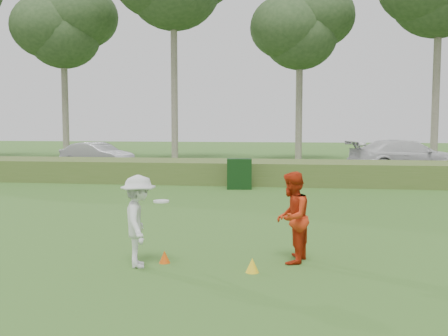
% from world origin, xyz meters
% --- Properties ---
extents(ground, '(120.00, 120.00, 0.00)m').
position_xyz_m(ground, '(0.00, 0.00, 0.00)').
color(ground, '#2F5E1F').
rests_on(ground, ground).
extents(reed_strip, '(80.00, 3.00, 0.90)m').
position_xyz_m(reed_strip, '(0.00, 12.00, 0.45)').
color(reed_strip, '#455E25').
rests_on(reed_strip, ground).
extents(park_road, '(80.00, 6.00, 0.06)m').
position_xyz_m(park_road, '(0.00, 17.00, 0.03)').
color(park_road, '#2D2D2D').
rests_on(park_road, ground).
extents(tree_2, '(6.50, 6.50, 12.00)m').
position_xyz_m(tree_2, '(-14.00, 24.00, 8.97)').
color(tree_2, gray).
rests_on(tree_2, ground).
extents(tree_4, '(6.24, 6.24, 11.50)m').
position_xyz_m(tree_4, '(2.00, 24.50, 8.59)').
color(tree_4, gray).
rests_on(tree_4, ground).
extents(player_white, '(0.97, 1.15, 1.57)m').
position_xyz_m(player_white, '(-0.79, -0.68, 0.79)').
color(player_white, silver).
rests_on(player_white, ground).
extents(player_red, '(0.77, 0.90, 1.61)m').
position_xyz_m(player_red, '(1.79, -0.05, 0.80)').
color(player_red, red).
rests_on(player_red, ground).
extents(cone_orange, '(0.20, 0.20, 0.22)m').
position_xyz_m(cone_orange, '(-0.42, -0.41, 0.11)').
color(cone_orange, '#F1560C').
rests_on(cone_orange, ground).
extents(cone_yellow, '(0.22, 0.22, 0.24)m').
position_xyz_m(cone_yellow, '(1.16, -0.75, 0.12)').
color(cone_yellow, yellow).
rests_on(cone_yellow, ground).
extents(utility_cabinet, '(0.99, 0.70, 1.15)m').
position_xyz_m(utility_cabinet, '(-0.27, 9.84, 0.57)').
color(utility_cabinet, black).
rests_on(utility_cabinet, ground).
extents(car_mid, '(4.50, 2.93, 1.40)m').
position_xyz_m(car_mid, '(-8.79, 16.82, 0.76)').
color(car_mid, '#B7B7BC').
rests_on(car_mid, park_road).
extents(car_right, '(5.99, 3.54, 1.63)m').
position_xyz_m(car_right, '(7.17, 16.36, 0.87)').
color(car_right, silver).
rests_on(car_right, park_road).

